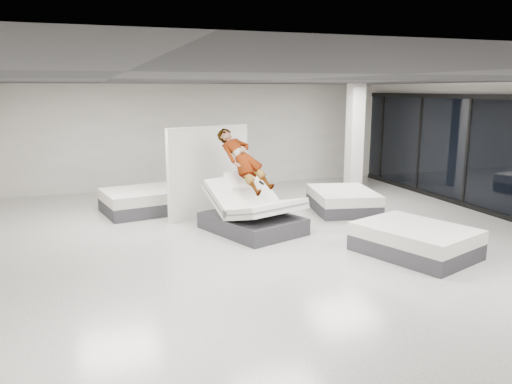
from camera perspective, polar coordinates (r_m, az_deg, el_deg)
room at (r=9.20m, az=3.24°, el=2.67°), size 14.00×14.04×3.20m
hero_bed at (r=10.78m, az=-0.38°, el=-2.52°), size 2.15×2.44×1.25m
person at (r=10.85m, az=-1.45°, el=2.37°), size 1.18×1.72×1.55m
remote at (r=10.75m, az=0.63°, el=1.06°), size 0.10×0.15×0.08m
divider_panel at (r=12.12m, az=-5.34°, el=2.37°), size 2.21×1.13×2.18m
flat_bed_right_far at (r=12.86m, az=9.90°, el=-0.95°), size 1.80×2.19×0.53m
flat_bed_right_near at (r=9.78m, az=17.72°, el=-5.30°), size 2.11×2.40×0.55m
flat_bed_left_far at (r=12.85m, az=-12.30°, el=-0.96°), size 2.37×1.97×0.58m
column at (r=14.96m, az=11.19°, el=5.93°), size 0.40×0.40×3.20m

